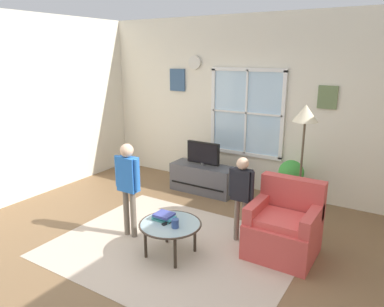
{
  "coord_description": "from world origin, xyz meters",
  "views": [
    {
      "loc": [
        2.32,
        -2.99,
        2.3
      ],
      "look_at": [
        -0.0,
        0.74,
        1.08
      ],
      "focal_mm": 33.86,
      "sensor_mm": 36.0,
      "label": 1
    }
  ],
  "objects_px": {
    "book_stack": "(164,216)",
    "cup": "(175,223)",
    "person_blue_shirt": "(128,179)",
    "coffee_table": "(170,225)",
    "television": "(203,153)",
    "armchair": "(284,228)",
    "potted_plant_by_window": "(291,177)",
    "tv_stand": "(203,178)",
    "floor_lamp": "(305,126)",
    "person_black_shirt": "(242,190)",
    "remote_near_books": "(167,223)"
  },
  "relations": [
    {
      "from": "television",
      "to": "cup",
      "type": "bearing_deg",
      "value": -68.16
    },
    {
      "from": "television",
      "to": "floor_lamp",
      "type": "height_order",
      "value": "floor_lamp"
    },
    {
      "from": "cup",
      "to": "potted_plant_by_window",
      "type": "bearing_deg",
      "value": 74.17
    },
    {
      "from": "coffee_table",
      "to": "person_blue_shirt",
      "type": "distance_m",
      "value": 0.82
    },
    {
      "from": "cup",
      "to": "person_black_shirt",
      "type": "height_order",
      "value": "person_black_shirt"
    },
    {
      "from": "television",
      "to": "potted_plant_by_window",
      "type": "distance_m",
      "value": 1.47
    },
    {
      "from": "armchair",
      "to": "cup",
      "type": "height_order",
      "value": "armchair"
    },
    {
      "from": "television",
      "to": "coffee_table",
      "type": "height_order",
      "value": "television"
    },
    {
      "from": "potted_plant_by_window",
      "to": "television",
      "type": "bearing_deg",
      "value": -171.13
    },
    {
      "from": "coffee_table",
      "to": "book_stack",
      "type": "xyz_separation_m",
      "value": [
        -0.12,
        0.05,
        0.06
      ]
    },
    {
      "from": "television",
      "to": "coffee_table",
      "type": "distance_m",
      "value": 2.09
    },
    {
      "from": "book_stack",
      "to": "cup",
      "type": "bearing_deg",
      "value": -24.16
    },
    {
      "from": "television",
      "to": "potted_plant_by_window",
      "type": "height_order",
      "value": "television"
    },
    {
      "from": "armchair",
      "to": "potted_plant_by_window",
      "type": "distance_m",
      "value": 1.49
    },
    {
      "from": "book_stack",
      "to": "person_black_shirt",
      "type": "relative_size",
      "value": 0.24
    },
    {
      "from": "armchair",
      "to": "floor_lamp",
      "type": "height_order",
      "value": "floor_lamp"
    },
    {
      "from": "tv_stand",
      "to": "floor_lamp",
      "type": "bearing_deg",
      "value": -13.68
    },
    {
      "from": "remote_near_books",
      "to": "potted_plant_by_window",
      "type": "height_order",
      "value": "potted_plant_by_window"
    },
    {
      "from": "television",
      "to": "book_stack",
      "type": "height_order",
      "value": "television"
    },
    {
      "from": "cup",
      "to": "remote_near_books",
      "type": "height_order",
      "value": "cup"
    },
    {
      "from": "tv_stand",
      "to": "potted_plant_by_window",
      "type": "bearing_deg",
      "value": 8.76
    },
    {
      "from": "armchair",
      "to": "potted_plant_by_window",
      "type": "bearing_deg",
      "value": 104.49
    },
    {
      "from": "tv_stand",
      "to": "armchair",
      "type": "distance_m",
      "value": 2.18
    },
    {
      "from": "armchair",
      "to": "floor_lamp",
      "type": "xyz_separation_m",
      "value": [
        -0.06,
        0.79,
        1.08
      ]
    },
    {
      "from": "cup",
      "to": "remote_near_books",
      "type": "relative_size",
      "value": 0.74
    },
    {
      "from": "coffee_table",
      "to": "cup",
      "type": "relative_size",
      "value": 7.08
    },
    {
      "from": "book_stack",
      "to": "person_blue_shirt",
      "type": "height_order",
      "value": "person_blue_shirt"
    },
    {
      "from": "coffee_table",
      "to": "remote_near_books",
      "type": "xyz_separation_m",
      "value": [
        -0.03,
        -0.02,
        0.04
      ]
    },
    {
      "from": "armchair",
      "to": "coffee_table",
      "type": "xyz_separation_m",
      "value": [
        -1.11,
        -0.74,
        0.05
      ]
    },
    {
      "from": "armchair",
      "to": "person_black_shirt",
      "type": "bearing_deg",
      "value": -179.36
    },
    {
      "from": "television",
      "to": "potted_plant_by_window",
      "type": "bearing_deg",
      "value": 8.87
    },
    {
      "from": "coffee_table",
      "to": "floor_lamp",
      "type": "distance_m",
      "value": 2.12
    },
    {
      "from": "book_stack",
      "to": "person_blue_shirt",
      "type": "distance_m",
      "value": 0.68
    },
    {
      "from": "book_stack",
      "to": "person_blue_shirt",
      "type": "xyz_separation_m",
      "value": [
        -0.59,
        0.05,
        0.34
      ]
    },
    {
      "from": "coffee_table",
      "to": "person_black_shirt",
      "type": "height_order",
      "value": "person_black_shirt"
    },
    {
      "from": "book_stack",
      "to": "cup",
      "type": "relative_size",
      "value": 2.52
    },
    {
      "from": "remote_near_books",
      "to": "television",
      "type": "bearing_deg",
      "value": 108.78
    },
    {
      "from": "armchair",
      "to": "person_black_shirt",
      "type": "distance_m",
      "value": 0.66
    },
    {
      "from": "armchair",
      "to": "remote_near_books",
      "type": "bearing_deg",
      "value": -146.13
    },
    {
      "from": "tv_stand",
      "to": "television",
      "type": "bearing_deg",
      "value": -90.0
    },
    {
      "from": "tv_stand",
      "to": "cup",
      "type": "height_order",
      "value": "cup"
    },
    {
      "from": "person_black_shirt",
      "to": "potted_plant_by_window",
      "type": "relative_size",
      "value": 1.51
    },
    {
      "from": "person_black_shirt",
      "to": "floor_lamp",
      "type": "bearing_deg",
      "value": 58.38
    },
    {
      "from": "tv_stand",
      "to": "coffee_table",
      "type": "distance_m",
      "value": 2.08
    },
    {
      "from": "tv_stand",
      "to": "person_black_shirt",
      "type": "height_order",
      "value": "person_black_shirt"
    },
    {
      "from": "coffee_table",
      "to": "cup",
      "type": "distance_m",
      "value": 0.14
    },
    {
      "from": "remote_near_books",
      "to": "person_black_shirt",
      "type": "xyz_separation_m",
      "value": [
        0.58,
        0.75,
        0.28
      ]
    },
    {
      "from": "cup",
      "to": "floor_lamp",
      "type": "bearing_deg",
      "value": 59.26
    },
    {
      "from": "coffee_table",
      "to": "cup",
      "type": "xyz_separation_m",
      "value": [
        0.11,
        -0.05,
        0.08
      ]
    },
    {
      "from": "book_stack",
      "to": "potted_plant_by_window",
      "type": "bearing_deg",
      "value": 67.92
    }
  ]
}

